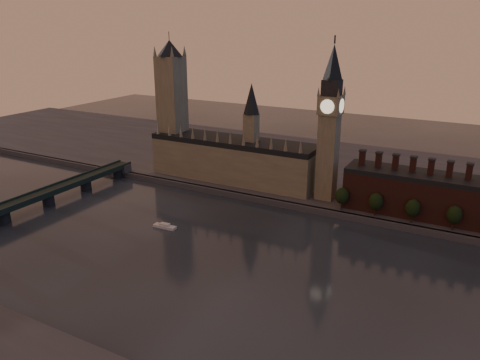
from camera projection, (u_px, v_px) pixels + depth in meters
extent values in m
plane|color=black|center=(235.00, 270.00, 235.59)|extent=(900.00, 900.00, 0.00)
cube|color=#47474C|center=(301.00, 207.00, 309.96)|extent=(900.00, 4.00, 4.00)
cube|color=#47474C|center=(341.00, 171.00, 384.97)|extent=(900.00, 180.00, 4.00)
cube|color=gray|center=(233.00, 162.00, 354.96)|extent=(130.00, 30.00, 28.00)
cube|color=black|center=(233.00, 141.00, 349.84)|extent=(130.00, 30.00, 4.00)
cube|color=gray|center=(251.00, 130.00, 339.89)|extent=(9.00, 9.00, 24.00)
cone|color=black|center=(251.00, 99.00, 332.53)|extent=(12.00, 12.00, 22.00)
cone|color=gray|center=(158.00, 128.00, 362.51)|extent=(2.60, 2.60, 10.00)
cone|color=gray|center=(169.00, 129.00, 357.68)|extent=(2.60, 2.60, 10.00)
cone|color=gray|center=(181.00, 131.00, 352.85)|extent=(2.60, 2.60, 10.00)
cone|color=gray|center=(193.00, 132.00, 348.02)|extent=(2.60, 2.60, 10.00)
cone|color=gray|center=(205.00, 134.00, 343.18)|extent=(2.60, 2.60, 10.00)
cone|color=gray|center=(217.00, 135.00, 338.35)|extent=(2.60, 2.60, 10.00)
cone|color=gray|center=(230.00, 137.00, 333.52)|extent=(2.60, 2.60, 10.00)
cone|color=gray|center=(244.00, 138.00, 328.69)|extent=(2.60, 2.60, 10.00)
cone|color=gray|center=(257.00, 140.00, 323.85)|extent=(2.60, 2.60, 10.00)
cone|color=gray|center=(271.00, 142.00, 319.02)|extent=(2.60, 2.60, 10.00)
cone|color=gray|center=(286.00, 144.00, 314.19)|extent=(2.60, 2.60, 10.00)
cone|color=gray|center=(301.00, 146.00, 309.35)|extent=(2.60, 2.60, 10.00)
cube|color=gray|center=(173.00, 115.00, 369.82)|extent=(18.00, 18.00, 90.00)
cone|color=black|center=(169.00, 48.00, 353.50)|extent=(24.00, 24.00, 12.00)
cylinder|color=#232326|center=(169.00, 40.00, 351.58)|extent=(0.50, 0.50, 12.00)
cone|color=gray|center=(155.00, 51.00, 351.08)|extent=(3.00, 3.00, 8.00)
cone|color=gray|center=(172.00, 52.00, 343.87)|extent=(3.00, 3.00, 8.00)
cone|color=gray|center=(167.00, 50.00, 364.41)|extent=(3.00, 3.00, 8.00)
cone|color=gray|center=(184.00, 51.00, 357.21)|extent=(3.00, 3.00, 8.00)
cube|color=gray|center=(328.00, 157.00, 312.21)|extent=(12.00, 12.00, 58.00)
cube|color=gray|center=(331.00, 105.00, 301.01)|extent=(14.00, 14.00, 12.00)
cube|color=#232326|center=(332.00, 88.00, 297.49)|extent=(11.00, 11.00, 10.00)
cone|color=black|center=(333.00, 62.00, 292.37)|extent=(13.00, 13.00, 22.00)
cylinder|color=#232326|center=(335.00, 39.00, 288.05)|extent=(1.00, 1.00, 5.00)
cylinder|color=beige|center=(327.00, 107.00, 295.01)|extent=(9.00, 0.50, 9.00)
cylinder|color=beige|center=(334.00, 103.00, 307.01)|extent=(9.00, 0.50, 9.00)
cylinder|color=beige|center=(320.00, 104.00, 304.25)|extent=(0.50, 9.00, 9.00)
cylinder|color=beige|center=(342.00, 106.00, 297.76)|extent=(0.50, 9.00, 9.00)
cone|color=gray|center=(319.00, 91.00, 295.64)|extent=(2.00, 2.00, 6.00)
cone|color=gray|center=(339.00, 93.00, 289.78)|extent=(2.00, 2.00, 6.00)
cone|color=gray|center=(325.00, 89.00, 306.47)|extent=(2.00, 2.00, 6.00)
cone|color=gray|center=(345.00, 90.00, 300.62)|extent=(2.00, 2.00, 6.00)
cube|color=#4B231D|center=(436.00, 199.00, 286.11)|extent=(110.00, 25.00, 24.00)
cube|color=black|center=(439.00, 178.00, 281.79)|extent=(110.00, 25.00, 3.00)
cube|color=#4B231D|center=(362.00, 158.00, 301.05)|extent=(3.50, 3.50, 9.00)
cube|color=#232326|center=(363.00, 151.00, 299.45)|extent=(4.20, 4.20, 1.00)
cube|color=#4B231D|center=(379.00, 160.00, 296.34)|extent=(3.50, 3.50, 9.00)
cube|color=#232326|center=(379.00, 153.00, 294.74)|extent=(4.20, 4.20, 1.00)
cube|color=#4B231D|center=(396.00, 163.00, 291.63)|extent=(3.50, 3.50, 9.00)
cube|color=#232326|center=(396.00, 155.00, 290.03)|extent=(4.20, 4.20, 1.00)
cube|color=#4B231D|center=(413.00, 165.00, 286.93)|extent=(3.50, 3.50, 9.00)
cube|color=#232326|center=(414.00, 157.00, 285.33)|extent=(4.20, 4.20, 1.00)
cube|color=#4B231D|center=(431.00, 167.00, 282.22)|extent=(3.50, 3.50, 9.00)
cube|color=#232326|center=(432.00, 159.00, 280.62)|extent=(4.20, 4.20, 1.00)
cube|color=#4B231D|center=(450.00, 170.00, 277.52)|extent=(3.50, 3.50, 9.00)
cube|color=#232326|center=(451.00, 162.00, 275.92)|extent=(4.20, 4.20, 1.00)
cube|color=#4B231D|center=(469.00, 172.00, 272.81)|extent=(3.50, 3.50, 9.00)
cube|color=#232326|center=(470.00, 164.00, 271.21)|extent=(4.20, 4.20, 1.00)
cylinder|color=black|center=(341.00, 205.00, 300.18)|extent=(0.80, 0.80, 6.00)
ellipsoid|color=black|center=(342.00, 196.00, 298.10)|extent=(8.60, 8.60, 10.75)
cylinder|color=black|center=(375.00, 211.00, 290.99)|extent=(0.80, 0.80, 6.00)
ellipsoid|color=black|center=(376.00, 201.00, 288.91)|extent=(8.60, 8.60, 10.75)
cylinder|color=black|center=(411.00, 218.00, 280.71)|extent=(0.80, 0.80, 6.00)
ellipsoid|color=black|center=(413.00, 208.00, 278.63)|extent=(8.60, 8.60, 10.75)
cylinder|color=black|center=(453.00, 225.00, 271.09)|extent=(0.80, 0.80, 6.00)
ellipsoid|color=black|center=(454.00, 215.00, 269.01)|extent=(8.60, 8.60, 10.75)
cube|color=black|center=(19.00, 203.00, 298.37)|extent=(12.00, 200.00, 2.50)
cube|color=black|center=(13.00, 199.00, 300.24)|extent=(1.00, 200.00, 1.30)
cube|color=black|center=(24.00, 202.00, 295.29)|extent=(1.00, 200.00, 1.30)
cube|color=#47474C|center=(121.00, 168.00, 378.19)|extent=(14.00, 8.00, 6.00)
cylinder|color=#232326|center=(4.00, 217.00, 290.01)|extent=(8.00, 8.00, 7.75)
cylinder|color=#232326|center=(48.00, 200.00, 318.35)|extent=(8.00, 8.00, 7.75)
cylinder|color=#232326|center=(86.00, 185.00, 346.69)|extent=(8.00, 8.00, 7.75)
cylinder|color=#232326|center=(117.00, 173.00, 375.02)|extent=(8.00, 8.00, 7.75)
cube|color=silver|center=(165.00, 227.00, 283.75)|extent=(14.74, 5.00, 1.66)
cube|color=silver|center=(165.00, 224.00, 283.29)|extent=(6.40, 3.47, 1.24)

